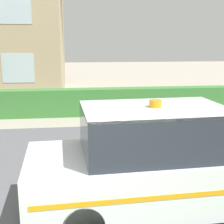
{
  "coord_description": "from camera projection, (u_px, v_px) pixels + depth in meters",
  "views": [
    {
      "loc": [
        0.17,
        -2.4,
        2.66
      ],
      "look_at": [
        1.05,
        4.69,
        1.05
      ],
      "focal_mm": 50.0,
      "sensor_mm": 36.0,
      "label": 1
    }
  ],
  "objects": [
    {
      "name": "road_strip",
      "position": [
        68.0,
        167.0,
        6.75
      ],
      "size": [
        28.0,
        6.57,
        0.01
      ],
      "primitive_type": "cube",
      "color": "#5B5B60",
      "rests_on": "ground"
    },
    {
      "name": "garden_hedge",
      "position": [
        110.0,
        102.0,
        11.6
      ],
      "size": [
        15.21,
        0.63,
        0.99
      ],
      "primitive_type": "cube",
      "color": "#3D7F38",
      "rests_on": "ground"
    },
    {
      "name": "police_car",
      "position": [
        158.0,
        162.0,
        4.92
      ],
      "size": [
        4.22,
        1.84,
        1.79
      ],
      "rotation": [
        0.0,
        0.0,
        0.05
      ],
      "color": "black",
      "rests_on": "road_strip"
    }
  ]
}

